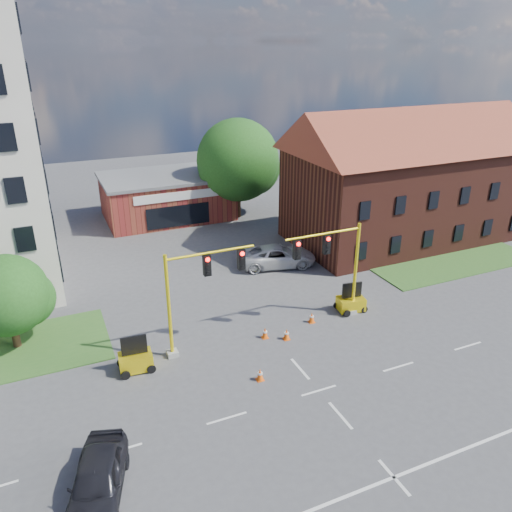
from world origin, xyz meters
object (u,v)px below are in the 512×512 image
(signal_mast_east, at_px, (334,262))
(trailer_west, at_px, (136,360))
(trailer_east, at_px, (351,302))
(sedan_dark, at_px, (98,480))
(signal_mast_west, at_px, (197,288))
(pickup_white, at_px, (278,256))

(signal_mast_east, bearing_deg, trailer_west, -177.81)
(trailer_east, xyz_separation_m, sedan_dark, (-17.15, -8.37, 0.22))
(sedan_dark, bearing_deg, signal_mast_east, 45.16)
(signal_mast_west, relative_size, signal_mast_east, 1.00)
(trailer_west, bearing_deg, trailer_east, 7.29)
(pickup_white, height_order, sedan_dark, pickup_white)
(signal_mast_west, bearing_deg, trailer_east, 1.62)
(signal_mast_west, height_order, trailer_west, signal_mast_west)
(trailer_east, relative_size, sedan_dark, 0.40)
(signal_mast_east, distance_m, pickup_white, 9.24)
(trailer_east, xyz_separation_m, pickup_white, (-1.23, 8.39, 0.22))
(trailer_west, bearing_deg, sedan_dark, -107.09)
(signal_mast_east, height_order, pickup_white, signal_mast_east)
(pickup_white, bearing_deg, signal_mast_east, -170.19)
(trailer_west, relative_size, trailer_east, 1.03)
(pickup_white, bearing_deg, trailer_east, -158.67)
(signal_mast_east, height_order, sedan_dark, signal_mast_east)
(trailer_west, height_order, pickup_white, trailer_west)
(signal_mast_west, bearing_deg, trailer_west, -172.77)
(trailer_west, distance_m, trailer_east, 14.21)
(signal_mast_west, distance_m, pickup_white, 13.02)
(sedan_dark, bearing_deg, signal_mast_west, 67.76)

